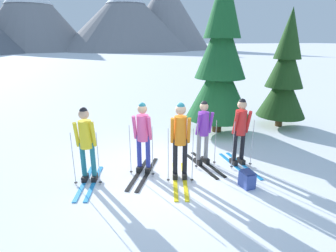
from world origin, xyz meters
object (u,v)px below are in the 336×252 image
object	(u,v)px
skier_in_purple	(203,131)
pine_tree_near	(285,75)
skier_in_yellow	(86,141)
skier_in_orange	(180,137)
pine_tree_mid	(221,61)
skier_in_pink	(143,135)
backpack_on_snow_front	(247,179)
skier_in_red	(240,129)

from	to	relation	value
skier_in_purple	pine_tree_near	size ratio (longest dim) A/B	0.40
skier_in_yellow	skier_in_orange	distance (m)	2.07
skier_in_orange	pine_tree_mid	size ratio (longest dim) A/B	0.34
skier_in_pink	backpack_on_snow_front	distance (m)	2.55
skier_in_pink	skier_in_orange	bearing A→B (deg)	-36.83
skier_in_orange	skier_in_red	size ratio (longest dim) A/B	1.04
skier_in_pink	pine_tree_mid	world-z (taller)	pine_tree_mid
skier_in_yellow	pine_tree_near	distance (m)	7.31
skier_in_yellow	pine_tree_mid	distance (m)	5.18
skier_in_pink	pine_tree_near	bearing A→B (deg)	21.27
skier_in_purple	backpack_on_snow_front	bearing A→B (deg)	-71.11
skier_in_orange	pine_tree_near	bearing A→B (deg)	29.29
skier_in_orange	pine_tree_near	xyz separation A→B (m)	(4.88, 2.74, 0.87)
pine_tree_mid	backpack_on_snow_front	size ratio (longest dim) A/B	13.95
skier_in_orange	skier_in_red	xyz separation A→B (m)	(1.67, 0.25, -0.07)
skier_in_red	pine_tree_mid	world-z (taller)	pine_tree_mid
skier_in_red	pine_tree_near	xyz separation A→B (m)	(3.21, 2.49, 0.94)
skier_in_purple	pine_tree_near	distance (m)	4.72
skier_in_pink	skier_in_red	size ratio (longest dim) A/B	1.00
skier_in_orange	skier_in_purple	distance (m)	1.00
skier_in_red	pine_tree_mid	distance (m)	3.06
skier_in_orange	skier_in_purple	xyz separation A→B (m)	(0.81, 0.57, -0.12)
backpack_on_snow_front	pine_tree_near	bearing A→B (deg)	44.49
backpack_on_snow_front	pine_tree_mid	bearing A→B (deg)	73.34
skier_in_yellow	skier_in_orange	xyz separation A→B (m)	(2.01, -0.49, 0.05)
skier_in_yellow	skier_in_purple	bearing A→B (deg)	1.63
skier_in_pink	pine_tree_mid	xyz separation A→B (m)	(3.11, 2.29, 1.47)
pine_tree_mid	backpack_on_snow_front	distance (m)	4.41
skier_in_red	skier_in_yellow	bearing A→B (deg)	176.35
pine_tree_mid	skier_in_purple	bearing A→B (deg)	-124.38
pine_tree_near	skier_in_purple	bearing A→B (deg)	-151.89
skier_in_pink	skier_in_orange	distance (m)	0.92
skier_in_yellow	skier_in_red	world-z (taller)	skier_in_red
pine_tree_near	skier_in_orange	bearing A→B (deg)	-150.71
backpack_on_snow_front	skier_in_red	bearing A→B (deg)	69.52
skier_in_pink	backpack_on_snow_front	size ratio (longest dim) A/B	4.57
skier_in_yellow	skier_in_purple	world-z (taller)	skier_in_yellow
skier_in_purple	pine_tree_near	xyz separation A→B (m)	(4.07, 2.17, 0.98)
backpack_on_snow_front	skier_in_purple	bearing A→B (deg)	108.89
skier_in_orange	skier_in_purple	size ratio (longest dim) A/B	1.08
skier_in_pink	skier_in_purple	distance (m)	1.55
skier_in_pink	skier_in_purple	size ratio (longest dim) A/B	1.04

